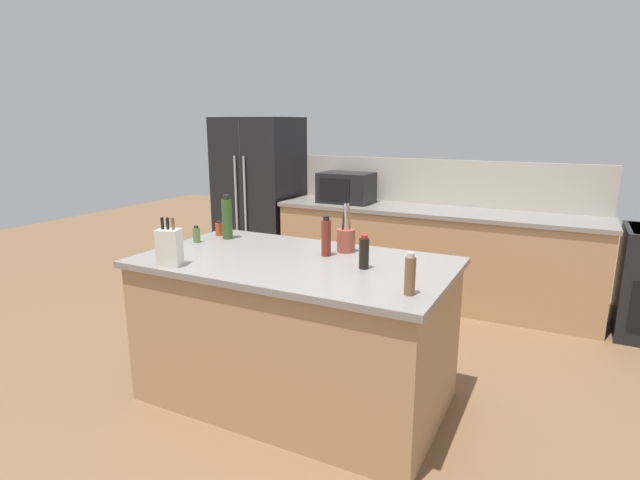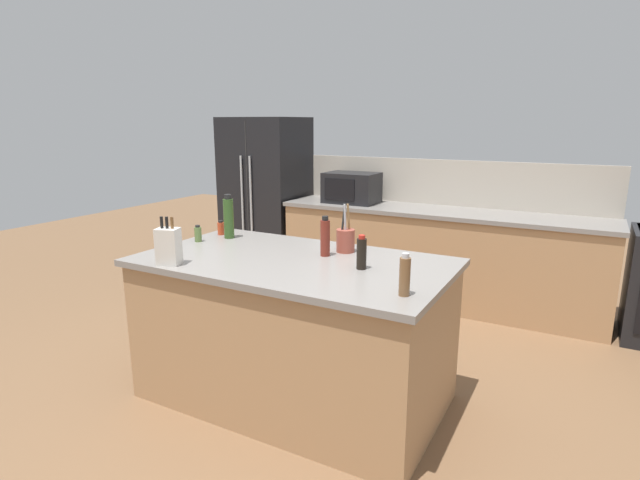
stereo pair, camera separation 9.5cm
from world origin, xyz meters
TOP-DOWN VIEW (x-y plane):
  - ground_plane at (0.00, 0.00)m, footprint 14.00×14.00m
  - back_counter_run at (0.30, 2.20)m, footprint 3.16×0.66m
  - wall_backsplash at (0.30, 2.52)m, footprint 3.12×0.03m
  - kitchen_island at (0.00, 0.00)m, footprint 1.93×1.09m
  - refrigerator at (-1.76, 2.25)m, footprint 0.87×0.75m
  - microwave at (-0.63, 2.20)m, footprint 0.54×0.39m
  - knife_block at (-0.59, -0.45)m, footprint 0.16×0.14m
  - utensil_crock at (0.21, 0.32)m, footprint 0.12×0.12m
  - pepper_grinder at (0.83, -0.30)m, footprint 0.05×0.05m
  - soy_sauce_bottle at (0.46, 0.01)m, footprint 0.06×0.06m
  - vinegar_bottle at (0.14, 0.17)m, footprint 0.06×0.06m
  - olive_oil_bottle at (-0.72, 0.27)m, footprint 0.07×0.07m
  - spice_jar_oregano at (-0.84, 0.08)m, footprint 0.05×0.05m
  - spice_jar_paprika at (-0.84, 0.33)m, footprint 0.05×0.05m

SIDE VIEW (x-z plane):
  - ground_plane at x=0.00m, z-range 0.00..0.00m
  - back_counter_run at x=0.30m, z-range 0.00..0.94m
  - kitchen_island at x=0.00m, z-range 0.00..0.94m
  - refrigerator at x=-1.76m, z-range 0.00..1.82m
  - spice_jar_paprika at x=-0.84m, z-range 0.94..1.04m
  - spice_jar_oregano at x=-0.84m, z-range 0.94..1.06m
  - utensil_crock at x=0.21m, z-range 0.86..1.18m
  - soy_sauce_bottle at x=0.46m, z-range 0.93..1.14m
  - pepper_grinder at x=0.83m, z-range 0.93..1.15m
  - knife_block at x=-0.59m, z-range 0.91..1.20m
  - vinegar_bottle at x=0.14m, z-range 0.93..1.19m
  - olive_oil_bottle at x=-0.72m, z-range 0.93..1.25m
  - microwave at x=-0.63m, z-range 0.94..1.25m
  - wall_backsplash at x=0.30m, z-range 0.94..1.40m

